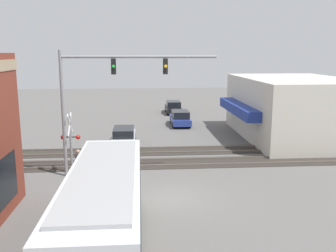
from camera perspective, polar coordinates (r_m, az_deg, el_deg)
The scene contains 11 objects.
ground_plane at distance 19.54m, azimuth 0.34°, elevation -10.84°, with size 120.00×120.00×0.00m, color #605E5B.
shop_building at distance 34.20m, azimuth 18.53°, elevation 2.63°, with size 13.34×9.85×5.19m.
city_bus at distance 13.93m, azimuth -9.61°, elevation -12.39°, with size 10.15×2.59×3.26m.
traffic_signal_gantry at distance 22.13m, azimuth -9.39°, elevation 6.29°, with size 0.42×9.09×7.47m.
crossing_signal at distance 23.33m, azimuth -14.62°, elevation -1.65°, with size 1.41×1.18×3.81m.
rail_track_near at distance 25.18m, azimuth -0.78°, elevation -5.68°, with size 2.60×60.00×0.15m.
rail_track_far at distance 28.25m, azimuth -1.19°, elevation -3.81°, with size 2.60×60.00×0.15m.
parked_car_silver at distance 30.36m, azimuth -6.73°, elevation -1.60°, with size 4.89×1.82×1.40m.
parked_car_blue at distance 38.12m, azimuth 1.87°, elevation 1.15°, with size 4.54×1.82×1.52m.
parked_car_black at distance 45.83m, azimuth 0.81°, elevation 2.84°, with size 4.52×1.82×1.50m.
pedestrian_at_crossing at distance 22.97m, azimuth -13.47°, elevation -5.51°, with size 0.34×0.34×1.68m.
Camera 1 is at (-18.06, 1.49, 7.32)m, focal length 40.00 mm.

